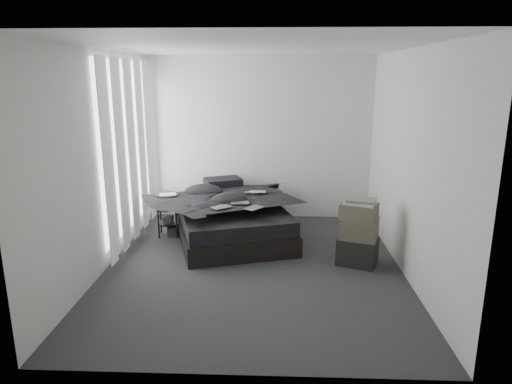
{
  "coord_description": "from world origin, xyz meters",
  "views": [
    {
      "loc": [
        0.25,
        -5.22,
        2.3
      ],
      "look_at": [
        0.0,
        0.8,
        0.75
      ],
      "focal_mm": 32.0,
      "sensor_mm": 36.0,
      "label": 1
    }
  ],
  "objects_px": {
    "bed": "(232,229)",
    "side_stand": "(168,215)",
    "box_lower": "(357,251)",
    "laptop": "(255,188)"
  },
  "relations": [
    {
      "from": "box_lower",
      "to": "side_stand",
      "type": "bearing_deg",
      "value": 159.86
    },
    {
      "from": "bed",
      "to": "box_lower",
      "type": "distance_m",
      "value": 1.87
    },
    {
      "from": "bed",
      "to": "side_stand",
      "type": "relative_size",
      "value": 3.15
    },
    {
      "from": "bed",
      "to": "laptop",
      "type": "xyz_separation_m",
      "value": [
        0.33,
        0.15,
        0.58
      ]
    },
    {
      "from": "box_lower",
      "to": "laptop",
      "type": "bearing_deg",
      "value": 142.55
    },
    {
      "from": "bed",
      "to": "box_lower",
      "type": "xyz_separation_m",
      "value": [
        1.66,
        -0.87,
        0.04
      ]
    },
    {
      "from": "bed",
      "to": "side_stand",
      "type": "height_order",
      "value": "side_stand"
    },
    {
      "from": "bed",
      "to": "box_lower",
      "type": "height_order",
      "value": "box_lower"
    },
    {
      "from": "laptop",
      "to": "box_lower",
      "type": "distance_m",
      "value": 1.76
    },
    {
      "from": "bed",
      "to": "side_stand",
      "type": "distance_m",
      "value": 0.96
    }
  ]
}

